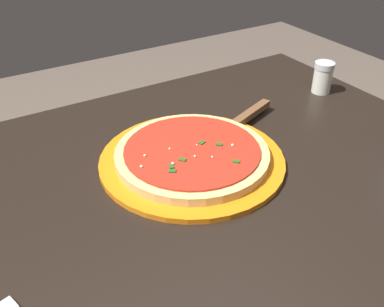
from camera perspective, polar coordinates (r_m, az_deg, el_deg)
The scene contains 5 objects.
restaurant_table at distance 0.86m, azimuth -0.94°, elevation -10.91°, with size 1.11×0.78×0.75m.
serving_plate at distance 0.82m, azimuth -0.00°, elevation -0.87°, with size 0.34×0.34×0.01m, color orange.
pizza at distance 0.81m, azimuth -0.00°, elevation -0.01°, with size 0.28×0.28×0.02m.
pizza_server at distance 0.93m, azimuth 6.19°, elevation 4.07°, with size 0.22×0.12×0.01m.
parmesan_shaker at distance 1.11m, azimuth 16.29°, elevation 9.29°, with size 0.05×0.05×0.07m.
Camera 1 is at (0.31, 0.54, 1.21)m, focal length 41.94 mm.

